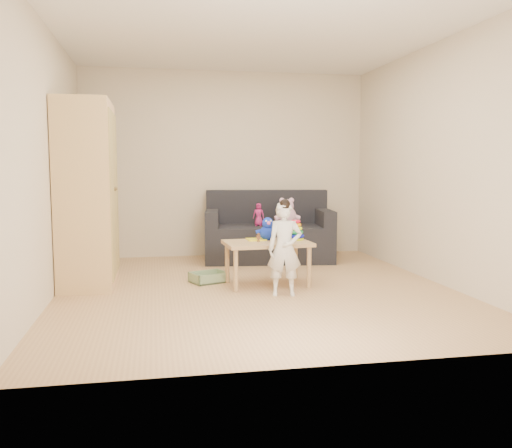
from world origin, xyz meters
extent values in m
plane|color=tan|center=(0.00, 0.00, 0.00)|extent=(4.50, 4.50, 0.00)
plane|color=white|center=(0.00, 0.00, 2.60)|extent=(4.50, 4.50, 0.00)
plane|color=beige|center=(0.00, 2.25, 1.30)|extent=(4.00, 0.00, 4.00)
plane|color=beige|center=(0.00, -2.25, 1.30)|extent=(4.00, 0.00, 4.00)
plane|color=beige|center=(-2.00, 0.00, 1.30)|extent=(0.00, 4.50, 4.50)
plane|color=beige|center=(2.00, 0.00, 1.30)|extent=(0.00, 4.50, 4.50)
cube|color=#EEB583|center=(-1.72, 0.57, 0.97)|extent=(0.54, 1.08, 1.95)
cube|color=black|center=(0.49, 1.66, 0.24)|extent=(1.78, 1.05, 0.48)
cube|color=tan|center=(0.15, 0.15, 0.24)|extent=(0.93, 0.62, 0.47)
imported|color=silver|center=(0.23, -0.33, 0.45)|extent=(0.37, 0.28, 0.90)
imported|color=#C42475|center=(0.35, 1.65, 0.62)|extent=(0.18, 0.15, 0.30)
cylinder|color=#CFE90C|center=(0.49, 0.23, 0.48)|extent=(0.18, 0.18, 0.02)
cylinder|color=silver|center=(0.49, 0.23, 0.59)|extent=(0.02, 0.02, 0.21)
torus|color=#0B13B7|center=(0.49, 0.23, 0.51)|extent=(0.19, 0.19, 0.04)
torus|color=#158B43|center=(0.49, 0.23, 0.55)|extent=(0.17, 0.17, 0.04)
torus|color=#D9FB0D|center=(0.49, 0.23, 0.60)|extent=(0.15, 0.15, 0.04)
torus|color=#FD9C0D|center=(0.49, 0.23, 0.63)|extent=(0.13, 0.13, 0.04)
torus|color=red|center=(0.49, 0.23, 0.67)|extent=(0.10, 0.10, 0.04)
cylinder|color=black|center=(0.34, 0.30, 0.55)|extent=(0.07, 0.07, 0.16)
cylinder|color=black|center=(0.34, 0.30, 0.64)|extent=(0.03, 0.03, 0.04)
cylinder|color=black|center=(0.34, 0.30, 0.67)|extent=(0.04, 0.04, 0.01)
cube|color=yellow|center=(0.06, 0.28, 0.48)|extent=(0.20, 0.20, 0.01)
camera|label=1|loc=(-1.03, -5.43, 1.26)|focal=38.00mm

